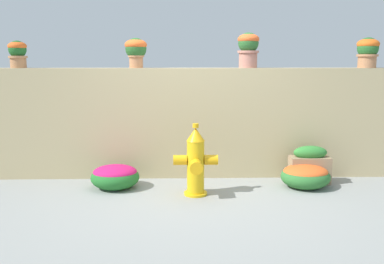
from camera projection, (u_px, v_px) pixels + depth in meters
ground_plane at (193, 197)px, 5.18m from camera, size 24.00×24.00×0.00m
stone_wall at (191, 123)px, 5.99m from camera, size 5.47×0.29×1.52m
potted_plant_0 at (18, 52)px, 5.78m from camera, size 0.25×0.25×0.37m
potted_plant_1 at (136, 49)px, 5.81m from camera, size 0.30×0.30×0.40m
potted_plant_2 at (248, 47)px, 5.85m from camera, size 0.30×0.30×0.48m
potted_plant_3 at (368, 50)px, 5.85m from camera, size 0.30×0.30×0.41m
fire_hydrant at (196, 163)px, 5.18m from camera, size 0.54×0.43×0.88m
flower_bush_left at (305, 175)px, 5.53m from camera, size 0.64×0.57×0.31m
flower_bush_right at (115, 176)px, 5.50m from camera, size 0.62×0.56×0.31m
planter_box at (310, 165)px, 5.71m from camera, size 0.53×0.24×0.51m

